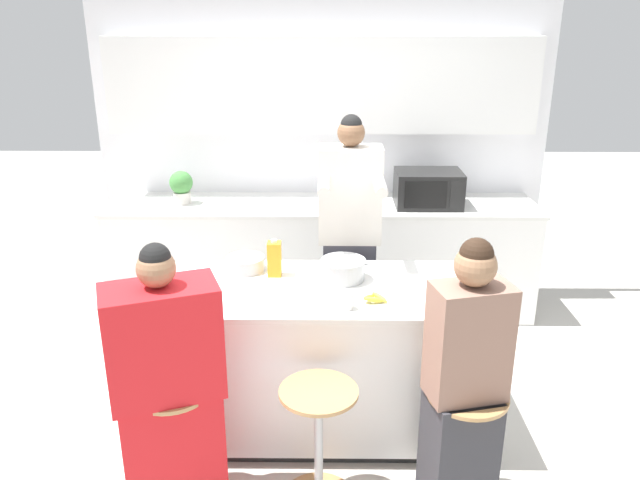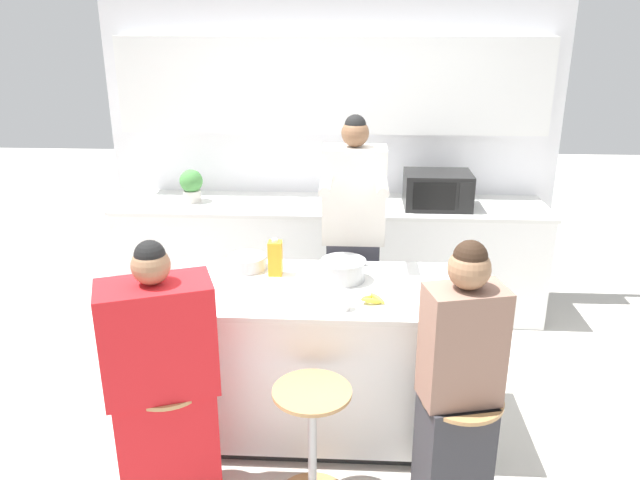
# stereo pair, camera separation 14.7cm
# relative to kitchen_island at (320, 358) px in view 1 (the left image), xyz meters

# --- Properties ---
(ground_plane) EXTENTS (16.00, 16.00, 0.00)m
(ground_plane) POSITION_rel_kitchen_island_xyz_m (0.00, 0.00, -0.47)
(ground_plane) COLOR beige
(wall_back) EXTENTS (3.72, 0.22, 2.70)m
(wall_back) POSITION_rel_kitchen_island_xyz_m (0.00, 1.95, 1.08)
(wall_back) COLOR white
(wall_back) RESTS_ON ground_plane
(back_counter) EXTENTS (3.45, 0.67, 0.92)m
(back_counter) POSITION_rel_kitchen_island_xyz_m (0.00, 1.62, -0.00)
(back_counter) COLOR white
(back_counter) RESTS_ON ground_plane
(kitchen_island) EXTENTS (1.78, 0.80, 0.92)m
(kitchen_island) POSITION_rel_kitchen_island_xyz_m (0.00, 0.00, 0.00)
(kitchen_island) COLOR black
(kitchen_island) RESTS_ON ground_plane
(bar_stool_leftmost) EXTENTS (0.39, 0.39, 0.66)m
(bar_stool_leftmost) POSITION_rel_kitchen_island_xyz_m (-0.71, -0.62, -0.10)
(bar_stool_leftmost) COLOR tan
(bar_stool_leftmost) RESTS_ON ground_plane
(bar_stool_center) EXTENTS (0.39, 0.39, 0.66)m
(bar_stool_center) POSITION_rel_kitchen_island_xyz_m (0.00, -0.63, -0.10)
(bar_stool_center) COLOR tan
(bar_stool_center) RESTS_ON ground_plane
(bar_stool_rightmost) EXTENTS (0.39, 0.39, 0.66)m
(bar_stool_rightmost) POSITION_rel_kitchen_island_xyz_m (0.71, -0.65, -0.10)
(bar_stool_rightmost) COLOR tan
(bar_stool_rightmost) RESTS_ON ground_plane
(person_cooking) EXTENTS (0.40, 0.56, 1.79)m
(person_cooking) POSITION_rel_kitchen_island_xyz_m (0.19, 0.62, 0.42)
(person_cooking) COLOR #383842
(person_cooking) RESTS_ON ground_plane
(person_wrapped_blanket) EXTENTS (0.59, 0.45, 1.42)m
(person_wrapped_blanket) POSITION_rel_kitchen_island_xyz_m (-0.72, -0.65, 0.20)
(person_wrapped_blanket) COLOR red
(person_wrapped_blanket) RESTS_ON ground_plane
(person_seated_near) EXTENTS (0.40, 0.33, 1.45)m
(person_seated_near) POSITION_rel_kitchen_island_xyz_m (0.69, -0.65, 0.20)
(person_seated_near) COLOR #333338
(person_seated_near) RESTS_ON ground_plane
(cooking_pot) EXTENTS (0.34, 0.26, 0.12)m
(cooking_pot) POSITION_rel_kitchen_island_xyz_m (0.13, 0.11, 0.52)
(cooking_pot) COLOR #B7BABC
(cooking_pot) RESTS_ON kitchen_island
(fruit_bowl) EXTENTS (0.23, 0.23, 0.08)m
(fruit_bowl) POSITION_rel_kitchen_island_xyz_m (-0.44, 0.24, 0.50)
(fruit_bowl) COLOR #B7BABC
(fruit_bowl) RESTS_ON kitchen_island
(coffee_cup_near) EXTENTS (0.11, 0.08, 0.08)m
(coffee_cup_near) POSITION_rel_kitchen_island_xyz_m (-0.67, -0.11, 0.50)
(coffee_cup_near) COLOR orange
(coffee_cup_near) RESTS_ON kitchen_island
(coffee_cup_far) EXTENTS (0.10, 0.07, 0.09)m
(coffee_cup_far) POSITION_rel_kitchen_island_xyz_m (0.14, -0.27, 0.50)
(coffee_cup_far) COLOR white
(coffee_cup_far) RESTS_ON kitchen_island
(banana_bunch) EXTENTS (0.15, 0.11, 0.05)m
(banana_bunch) POSITION_rel_kitchen_island_xyz_m (0.29, -0.19, 0.48)
(banana_bunch) COLOR yellow
(banana_bunch) RESTS_ON kitchen_island
(juice_carton) EXTENTS (0.08, 0.08, 0.22)m
(juice_carton) POSITION_rel_kitchen_island_xyz_m (-0.27, 0.16, 0.56)
(juice_carton) COLOR gold
(juice_carton) RESTS_ON kitchen_island
(microwave) EXTENTS (0.52, 0.38, 0.28)m
(microwave) POSITION_rel_kitchen_island_xyz_m (0.84, 1.58, 0.60)
(microwave) COLOR black
(microwave) RESTS_ON back_counter
(potted_plant) EXTENTS (0.18, 0.18, 0.26)m
(potted_plant) POSITION_rel_kitchen_island_xyz_m (-1.12, 1.62, 0.60)
(potted_plant) COLOR beige
(potted_plant) RESTS_ON back_counter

